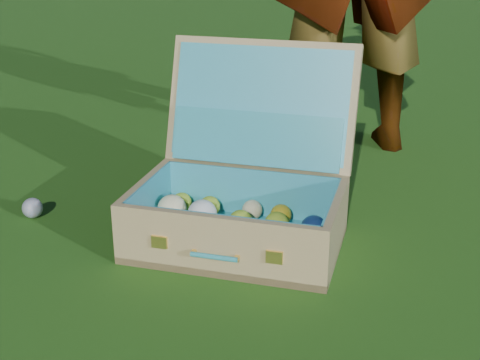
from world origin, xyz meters
name	(u,v)px	position (x,y,z in m)	size (l,w,h in m)	color
ground	(229,238)	(0.00, 0.00, 0.00)	(60.00, 60.00, 0.00)	#215114
stray_ball	(32,208)	(-0.64, 0.07, 0.03)	(0.07, 0.07, 0.07)	teal
suitcase	(244,185)	(0.04, 0.04, 0.15)	(0.66, 0.64, 0.54)	tan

